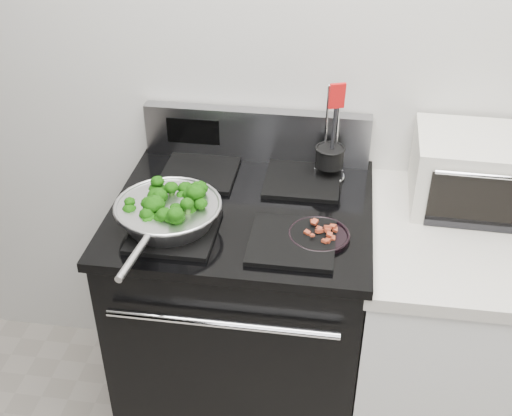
% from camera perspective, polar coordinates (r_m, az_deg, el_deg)
% --- Properties ---
extents(back_wall, '(4.00, 0.02, 2.70)m').
position_cam_1_polar(back_wall, '(2.07, 8.72, 14.04)').
color(back_wall, silver).
rests_on(back_wall, ground).
extents(gas_range, '(0.79, 0.69, 1.13)m').
position_cam_1_polar(gas_range, '(2.25, -1.07, -9.65)').
color(gas_range, black).
rests_on(gas_range, floor).
extents(counter, '(0.62, 0.68, 0.92)m').
position_cam_1_polar(counter, '(2.28, 16.50, -11.52)').
color(counter, white).
rests_on(counter, floor).
extents(skillet, '(0.31, 0.49, 0.07)m').
position_cam_1_polar(skillet, '(1.86, -7.81, -0.42)').
color(skillet, silver).
rests_on(skillet, gas_range).
extents(broccoli_pile, '(0.24, 0.24, 0.08)m').
position_cam_1_polar(broccoli_pile, '(1.85, -7.82, 0.09)').
color(broccoli_pile, black).
rests_on(broccoli_pile, skillet).
extents(bacon_plate, '(0.18, 0.18, 0.04)m').
position_cam_1_polar(bacon_plate, '(1.82, 5.63, -2.16)').
color(bacon_plate, black).
rests_on(bacon_plate, gas_range).
extents(utensil_holder, '(0.11, 0.11, 0.33)m').
position_cam_1_polar(utensil_holder, '(2.09, 6.53, 4.15)').
color(utensil_holder, silver).
rests_on(utensil_holder, gas_range).
extents(toaster_oven, '(0.41, 0.32, 0.23)m').
position_cam_1_polar(toaster_oven, '(2.08, 19.24, 3.04)').
color(toaster_oven, silver).
rests_on(toaster_oven, counter).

